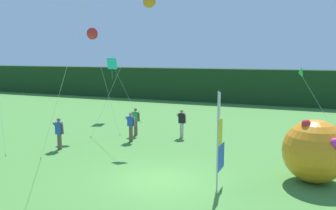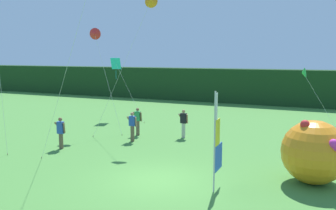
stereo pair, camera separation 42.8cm
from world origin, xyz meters
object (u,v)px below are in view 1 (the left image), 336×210
object	(u,v)px
kite_orange_delta_0	(149,1)
kite_green_delta_5	(300,73)
person_mid_field	(59,133)
inflatable_balloon	(315,151)
kite_cyan_diamond_1	(113,65)
person_far_left	(136,121)
kite_red_delta_3	(92,34)
person_far_right	(182,123)
banner_flag	(220,142)
person_near_banner	(131,126)

from	to	relation	value
kite_orange_delta_0	kite_green_delta_5	size ratio (longest dim) A/B	2.02
person_mid_field	inflatable_balloon	world-z (taller)	inflatable_balloon
kite_green_delta_5	kite_cyan_diamond_1	bearing A→B (deg)	175.95
person_mid_field	person_far_left	size ratio (longest dim) A/B	0.98
person_far_left	inflatable_balloon	distance (m)	11.10
kite_cyan_diamond_1	kite_red_delta_3	world-z (taller)	kite_red_delta_3
person_far_right	person_mid_field	bearing A→B (deg)	-134.61
banner_flag	person_far_left	xyz separation A→B (m)	(-6.95, 6.60, -0.84)
person_far_left	banner_flag	bearing A→B (deg)	-43.53
person_far_right	inflatable_balloon	bearing A→B (deg)	-34.42
person_near_banner	person_far_right	distance (m)	3.09
kite_green_delta_5	banner_flag	bearing A→B (deg)	-102.19
person_far_right	kite_cyan_diamond_1	xyz separation A→B (m)	(-7.24, 4.13, 3.22)
person_mid_field	person_far_left	world-z (taller)	person_far_left
person_far_left	person_far_right	distance (m)	2.86
person_far_right	kite_cyan_diamond_1	distance (m)	8.94
person_mid_field	kite_red_delta_3	size ratio (longest dim) A/B	0.25
person_mid_field	person_near_banner	bearing A→B (deg)	48.62
person_near_banner	person_far_left	bearing A→B (deg)	107.99
person_near_banner	kite_cyan_diamond_1	distance (m)	8.53
banner_flag	person_far_right	distance (m)	8.30
banner_flag	kite_red_delta_3	distance (m)	12.92
person_far_right	person_near_banner	bearing A→B (deg)	-138.72
banner_flag	inflatable_balloon	distance (m)	3.87
inflatable_balloon	kite_orange_delta_0	world-z (taller)	kite_orange_delta_0
inflatable_balloon	kite_red_delta_3	xyz separation A→B (m)	(-13.28, 4.63, 4.98)
kite_orange_delta_0	kite_cyan_diamond_1	distance (m)	8.12
inflatable_balloon	person_far_right	bearing A→B (deg)	145.58
person_far_right	kite_cyan_diamond_1	world-z (taller)	kite_cyan_diamond_1
person_far_left	person_mid_field	bearing A→B (deg)	-115.42
banner_flag	kite_green_delta_5	world-z (taller)	kite_green_delta_5
kite_red_delta_3	kite_green_delta_5	world-z (taller)	kite_red_delta_3
person_near_banner	inflatable_balloon	bearing A→B (deg)	-17.18
person_mid_field	inflatable_balloon	distance (m)	12.27
kite_cyan_diamond_1	kite_green_delta_5	xyz separation A→B (m)	(13.61, -0.96, -0.29)
kite_orange_delta_0	kite_green_delta_5	distance (m)	9.93
person_far_right	kite_green_delta_5	bearing A→B (deg)	26.48
person_far_left	kite_orange_delta_0	world-z (taller)	kite_orange_delta_0
banner_flag	person_mid_field	size ratio (longest dim) A/B	2.18
banner_flag	kite_cyan_diamond_1	bearing A→B (deg)	135.26
kite_orange_delta_0	kite_red_delta_3	size ratio (longest dim) A/B	1.27
kite_cyan_diamond_1	person_far_left	bearing A→B (deg)	-46.53
person_near_banner	inflatable_balloon	distance (m)	10.12
person_far_left	kite_green_delta_5	xyz separation A→B (m)	(9.18, 3.71, 2.92)
kite_red_delta_3	person_mid_field	bearing A→B (deg)	-77.64
person_far_right	inflatable_balloon	xyz separation A→B (m)	(7.34, -5.03, 0.32)
person_far_right	kite_orange_delta_0	bearing A→B (deg)	-162.56
person_near_banner	kite_cyan_diamond_1	bearing A→B (deg)	128.54
kite_orange_delta_0	person_near_banner	bearing A→B (deg)	-107.97
person_far_right	inflatable_balloon	size ratio (longest dim) A/B	0.68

